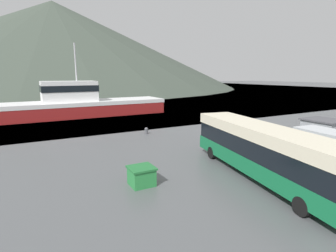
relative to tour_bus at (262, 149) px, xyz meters
name	(u,v)px	position (x,y,z in m)	size (l,w,h in m)	color
water_surface	(55,87)	(1.47, 136.08, -1.79)	(240.00, 240.00, 0.00)	#3D5160
hill_backdrop	(55,45)	(3.06, 134.76, 18.81)	(174.79, 174.79, 41.19)	#3D473D
tour_bus	(262,149)	(0.00, 0.00, 0.00)	(4.63, 12.42, 3.16)	#146B3D
delivery_van	(318,145)	(5.49, -0.04, -0.49)	(2.56, 5.52, 2.47)	silver
fishing_boat	(83,103)	(-4.58, 30.27, 0.13)	(23.85, 6.12, 10.66)	maroon
storage_bin	(142,176)	(-6.76, 2.43, -1.24)	(1.42, 1.36, 1.07)	#287F3D
dock_kiosk	(323,133)	(10.40, 2.59, -0.60)	(2.74, 3.02, 2.36)	#93999E
mooring_bollard	(146,130)	(-1.20, 14.35, -1.42)	(0.38, 0.38, 0.69)	#4C4C51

